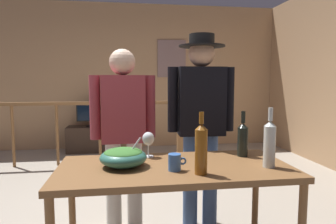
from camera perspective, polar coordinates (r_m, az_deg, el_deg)
ground_plane at (r=3.10m, az=-9.31°, el=-18.97°), size 8.13×8.13×0.00m
back_wall at (r=5.94m, az=-9.04°, el=6.70°), size 6.26×0.10×2.77m
framed_picture at (r=5.97m, az=0.70°, el=10.12°), size 0.56×0.03×0.72m
stair_railing at (r=4.79m, az=-14.10°, el=-1.88°), size 3.93×0.10×1.03m
tv_console at (r=5.72m, az=-14.18°, el=-4.97°), size 0.90×0.40×0.47m
flat_screen_tv at (r=5.62m, az=-14.34°, el=-0.15°), size 0.53×0.12×0.43m
serving_table at (r=2.04m, az=1.30°, el=-12.06°), size 1.53×0.72×0.74m
salad_bowl at (r=2.00m, az=-8.51°, el=-8.35°), size 0.31×0.31×0.19m
wine_glass at (r=2.21m, az=-3.78°, el=-5.26°), size 0.09×0.09×0.19m
wine_bottle_amber at (r=1.81m, az=6.33°, el=-6.85°), size 0.08×0.08×0.38m
wine_bottle_clear at (r=2.05m, az=18.78°, el=-5.61°), size 0.08×0.08×0.39m
wine_bottle_dark at (r=2.30m, az=14.05°, el=-4.93°), size 0.08×0.08×0.34m
mug_blue at (r=1.89m, az=1.31°, el=-9.54°), size 0.12×0.08×0.11m
person_standing_left at (r=2.56m, az=-8.51°, el=-2.82°), size 0.55×0.23×1.56m
person_standing_right at (r=2.63m, az=6.29°, el=-0.27°), size 0.59×0.40×1.70m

